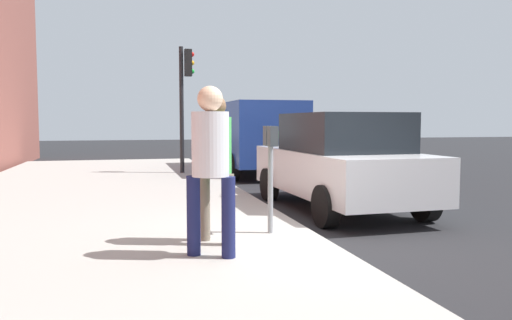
# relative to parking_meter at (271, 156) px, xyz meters

# --- Properties ---
(ground_plane) EXTENTS (80.00, 80.00, 0.00)m
(ground_plane) POSITION_rel_parking_meter_xyz_m (-0.08, -0.58, -1.17)
(ground_plane) COLOR #232326
(ground_plane) RESTS_ON ground
(sidewalk_slab) EXTENTS (28.00, 6.00, 0.15)m
(sidewalk_slab) POSITION_rel_parking_meter_xyz_m (-0.08, 2.42, -1.09)
(sidewalk_slab) COLOR #A8A59E
(sidewalk_slab) RESTS_ON ground_plane
(parking_meter) EXTENTS (0.36, 0.12, 1.41)m
(parking_meter) POSITION_rel_parking_meter_xyz_m (0.00, 0.00, 0.00)
(parking_meter) COLOR gray
(parking_meter) RESTS_ON sidewalk_slab
(pedestrian_at_meter) EXTENTS (0.46, 0.39, 1.79)m
(pedestrian_at_meter) POSITION_rel_parking_meter_xyz_m (-0.35, 0.79, 0.04)
(pedestrian_at_meter) COLOR #726656
(pedestrian_at_meter) RESTS_ON sidewalk_slab
(pedestrian_bystander) EXTENTS (0.40, 0.50, 1.85)m
(pedestrian_bystander) POSITION_rel_parking_meter_xyz_m (-0.96, 0.95, 0.09)
(pedestrian_bystander) COLOR #191E4C
(pedestrian_bystander) RESTS_ON sidewalk_slab
(parked_sedan_near) EXTENTS (4.45, 2.07, 1.77)m
(parked_sedan_near) POSITION_rel_parking_meter_xyz_m (2.18, -1.93, -0.27)
(parked_sedan_near) COLOR silver
(parked_sedan_near) RESTS_ON ground_plane
(parked_van_far) EXTENTS (5.22, 2.16, 2.18)m
(parked_van_far) POSITION_rel_parking_meter_xyz_m (8.82, -1.93, 0.09)
(parked_van_far) COLOR navy
(parked_van_far) RESTS_ON ground_plane
(traffic_signal) EXTENTS (0.24, 0.44, 3.60)m
(traffic_signal) POSITION_rel_parking_meter_xyz_m (8.27, 0.18, 1.41)
(traffic_signal) COLOR black
(traffic_signal) RESTS_ON sidewalk_slab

